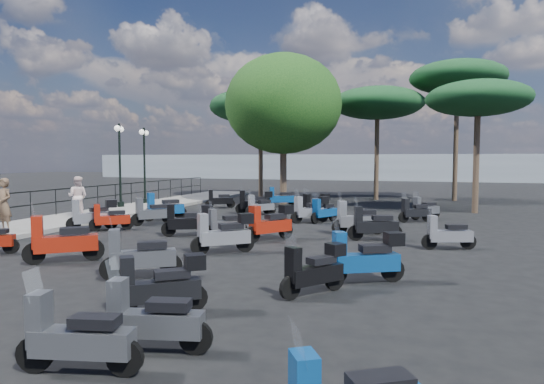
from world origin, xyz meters
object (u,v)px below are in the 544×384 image
(scooter_16, at_px, (310,210))
(scooter_28, at_px, (425,209))
(pedestrian_far, at_px, (78,196))
(scooter_18, at_px, (76,339))
(pine_2, at_px, (261,107))
(scooter_22, at_px, (324,212))
(pine_1, at_px, (458,78))
(scooter_29, at_px, (415,212))
(scooter_9, at_px, (152,213))
(broadleaf_tree, at_px, (283,104))
(scooter_4, at_px, (164,208))
(scooter_20, at_px, (224,234))
(scooter_10, at_px, (255,203))
(scooter_3, at_px, (110,219))
(scooter_15, at_px, (270,223))
(scooter_14, at_px, (188,221))
(scooter_26, at_px, (448,235))
(scooter_7, at_px, (62,242))
(scooter_11, at_px, (281,198))
(scooter_2, at_px, (93,215))
(scooter_21, at_px, (374,225))
(scooter_8, at_px, (225,224))
(scooter_19, at_px, (314,271))
(pine_0, at_px, (377,103))
(scooter_17, at_px, (260,206))
(scooter_12, at_px, (160,286))
(scooter_13, at_px, (139,257))
(lamp_post_2, at_px, (144,160))
(scooter_27, at_px, (357,220))
(scooter_5, at_px, (219,200))
(scooter_25, at_px, (365,258))
(pine_3, at_px, (478,99))
(woman, at_px, (4,205))
(scooter_30, at_px, (151,321))
(scooter_23, at_px, (316,205))
(lamp_post_1, at_px, (120,159))

(scooter_16, distance_m, scooter_28, 5.01)
(pedestrian_far, height_order, scooter_16, pedestrian_far)
(scooter_18, xyz_separation_m, pine_2, (-6.49, 25.11, 5.43))
(scooter_22, bearing_deg, pine_1, -87.15)
(scooter_29, xyz_separation_m, pine_1, (2.00, 10.96, 6.88))
(scooter_9, relative_size, broadleaf_tree, 0.16)
(pine_1, bearing_deg, scooter_4, -131.05)
(scooter_20, bearing_deg, scooter_10, -25.72)
(scooter_3, height_order, scooter_15, scooter_15)
(scooter_14, bearing_deg, scooter_26, -114.25)
(scooter_7, height_order, scooter_11, scooter_7)
(scooter_2, relative_size, scooter_21, 0.86)
(scooter_9, bearing_deg, scooter_8, -164.18)
(scooter_14, xyz_separation_m, scooter_19, (5.45, -5.37, -0.05))
(pine_0, relative_size, pine_2, 0.98)
(scooter_17, distance_m, scooter_22, 3.54)
(scooter_12, relative_size, scooter_26, 0.90)
(pine_2, bearing_deg, scooter_15, -69.69)
(scooter_9, distance_m, scooter_13, 8.47)
(pine_2, bearing_deg, scooter_9, -88.50)
(scooter_3, bearing_deg, scooter_16, -96.77)
(scooter_14, distance_m, scooter_15, 2.81)
(scooter_15, relative_size, scooter_29, 1.19)
(scooter_4, height_order, scooter_8, scooter_4)
(scooter_13, height_order, scooter_18, scooter_13)
(lamp_post_2, height_order, scooter_27, lamp_post_2)
(scooter_5, height_order, scooter_25, scooter_25)
(scooter_4, relative_size, pine_3, 0.24)
(woman, distance_m, scooter_15, 8.87)
(pedestrian_far, distance_m, scooter_13, 11.08)
(scooter_2, bearing_deg, scooter_20, -157.80)
(lamp_post_2, relative_size, scooter_3, 3.32)
(scooter_11, xyz_separation_m, scooter_18, (3.43, -19.58, -0.04))
(scooter_14, distance_m, scooter_26, 7.99)
(pedestrian_far, xyz_separation_m, scooter_30, (10.35, -11.04, -0.55))
(scooter_23, xyz_separation_m, scooter_26, (5.30, -6.69, -0.05))
(scooter_13, height_order, scooter_28, scooter_13)
(scooter_3, height_order, scooter_11, scooter_11)
(lamp_post_1, distance_m, scooter_18, 19.18)
(pine_3, bearing_deg, scooter_8, -129.85)
(scooter_13, distance_m, scooter_22, 10.27)
(scooter_20, bearing_deg, pedestrian_far, 21.13)
(scooter_22, bearing_deg, pedestrian_far, 40.98)
(scooter_4, bearing_deg, scooter_20, 177.13)
(scooter_16, relative_size, scooter_30, 0.88)
(scooter_22, bearing_deg, scooter_17, 2.25)
(pedestrian_far, xyz_separation_m, scooter_28, (13.64, 4.69, -0.56))
(scooter_7, height_order, scooter_26, scooter_7)
(scooter_17, bearing_deg, scooter_19, 158.36)
(pedestrian_far, distance_m, scooter_16, 9.59)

